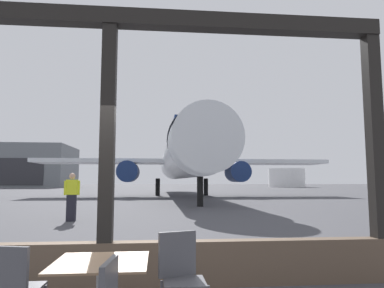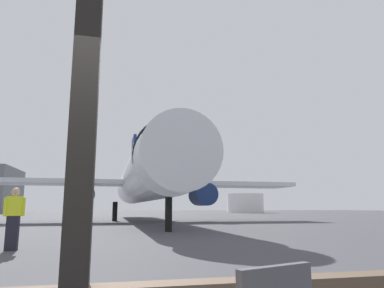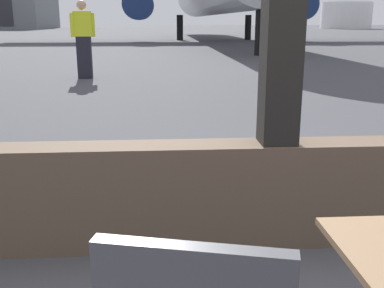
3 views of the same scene
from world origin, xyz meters
TOP-DOWN VIEW (x-y plane):
  - ground_plane at (0.00, 40.00)m, footprint 220.00×220.00m
  - window_frame at (0.00, 0.00)m, footprint 8.20×0.24m
  - airplane at (3.14, 28.83)m, footprint 27.59×35.13m
  - ground_crew_worker at (-2.39, 8.28)m, footprint 0.52×0.30m
  - fuel_storage_tank at (31.37, 76.70)m, footprint 8.51×8.51m

SIDE VIEW (x-z plane):
  - ground_plane at x=0.00m, z-range 0.00..0.00m
  - ground_crew_worker at x=-2.39m, z-range 0.03..1.77m
  - window_frame at x=0.00m, z-range -0.56..3.38m
  - fuel_storage_tank at x=31.37m, z-range 0.00..4.37m
  - airplane at x=3.14m, z-range -1.66..8.83m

